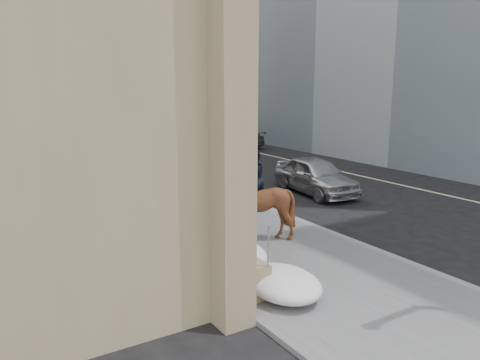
% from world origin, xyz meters
% --- Properties ---
extents(ground, '(140.00, 140.00, 0.00)m').
position_xyz_m(ground, '(0.00, 0.00, 0.00)').
color(ground, black).
rests_on(ground, ground).
extents(sidewalk, '(5.00, 80.00, 0.12)m').
position_xyz_m(sidewalk, '(0.00, 10.00, 0.06)').
color(sidewalk, '#525255').
rests_on(sidewalk, ground).
extents(curb, '(0.24, 80.00, 0.12)m').
position_xyz_m(curb, '(2.62, 10.00, 0.06)').
color(curb, slate).
rests_on(curb, ground).
extents(lane_line, '(0.15, 70.00, 0.01)m').
position_xyz_m(lane_line, '(10.50, 10.00, 0.01)').
color(lane_line, '#BFB78C').
rests_on(lane_line, ground).
extents(far_podium, '(2.00, 80.00, 4.00)m').
position_xyz_m(far_podium, '(15.50, 10.00, 2.00)').
color(far_podium, '#827354').
rests_on(far_podium, ground).
extents(bg_building_mid, '(30.00, 12.00, 28.00)m').
position_xyz_m(bg_building_mid, '(4.00, 60.00, 14.00)').
color(bg_building_mid, slate).
rests_on(bg_building_mid, ground).
extents(streetlight_mid, '(1.71, 0.24, 8.00)m').
position_xyz_m(streetlight_mid, '(2.74, 14.00, 4.58)').
color(streetlight_mid, '#2D2D30').
rests_on(streetlight_mid, ground).
extents(streetlight_far, '(1.71, 0.24, 8.00)m').
position_xyz_m(streetlight_far, '(2.74, 34.00, 4.58)').
color(streetlight_far, '#2D2D30').
rests_on(streetlight_far, ground).
extents(traffic_signal, '(4.10, 0.22, 6.00)m').
position_xyz_m(traffic_signal, '(2.07, 22.00, 4.00)').
color(traffic_signal, '#2D2D30').
rests_on(traffic_signal, ground).
extents(snow_bank, '(1.70, 18.10, 0.76)m').
position_xyz_m(snow_bank, '(-1.42, 8.11, 0.47)').
color(snow_bank, silver).
rests_on(snow_bank, sidewalk).
extents(mounted_horse_left, '(1.03, 2.22, 2.60)m').
position_xyz_m(mounted_horse_left, '(-0.95, 3.41, 1.13)').
color(mounted_horse_left, '#4E2E17').
rests_on(mounted_horse_left, sidewalk).
extents(mounted_horse_right, '(2.18, 2.32, 2.70)m').
position_xyz_m(mounted_horse_right, '(0.18, 1.52, 1.26)').
color(mounted_horse_right, '#442413').
rests_on(mounted_horse_right, sidewalk).
extents(pedestrian, '(1.17, 0.71, 1.87)m').
position_xyz_m(pedestrian, '(0.72, 3.83, 1.06)').
color(pedestrian, black).
rests_on(pedestrian, sidewalk).
extents(car_silver, '(2.40, 4.81, 1.57)m').
position_xyz_m(car_silver, '(5.99, 5.48, 0.79)').
color(car_silver, '#B5B6BD').
rests_on(car_silver, ground).
extents(car_grey, '(2.58, 4.69, 1.29)m').
position_xyz_m(car_grey, '(10.90, 19.82, 0.64)').
color(car_grey, '#56585D').
rests_on(car_grey, ground).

